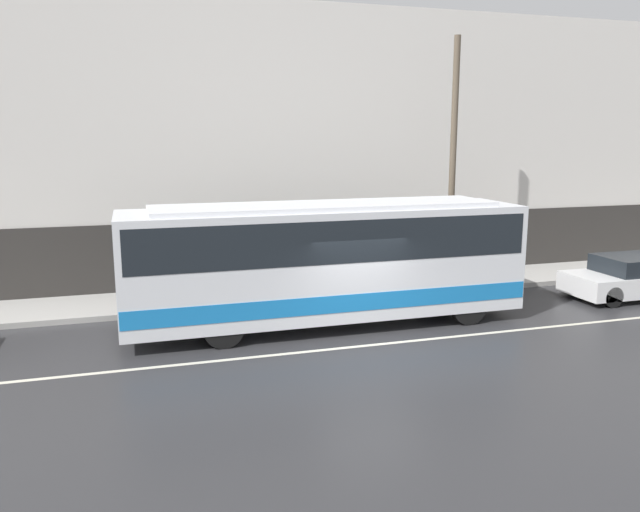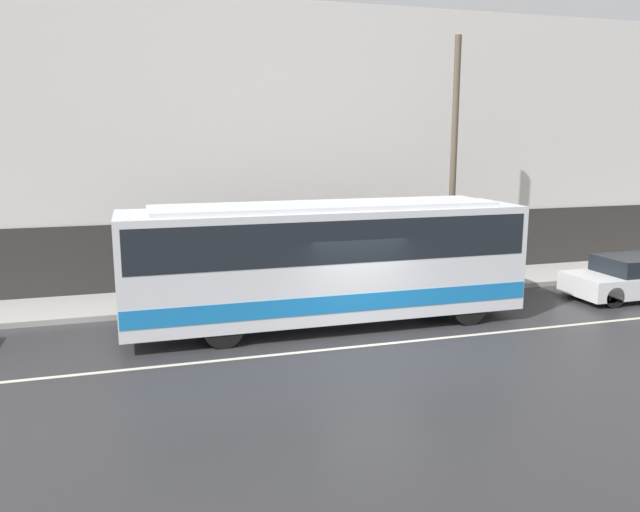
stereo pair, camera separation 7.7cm
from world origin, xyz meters
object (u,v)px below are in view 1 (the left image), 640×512
at_px(sedan_white_front, 635,277).
at_px(utility_pole_near, 453,164).
at_px(pedestrian_waiting, 251,267).
at_px(transit_bus, 326,257).

distance_m(sedan_white_front, utility_pole_near, 6.80).
bearing_deg(utility_pole_near, pedestrian_waiting, 167.87).
bearing_deg(transit_bus, utility_pole_near, 27.04).
bearing_deg(pedestrian_waiting, sedan_white_front, -18.89).
bearing_deg(utility_pole_near, transit_bus, -152.96).
height_order(transit_bus, pedestrian_waiting, transit_bus).
relative_size(transit_bus, pedestrian_waiting, 6.80).
height_order(sedan_white_front, utility_pole_near, utility_pole_near).
bearing_deg(transit_bus, pedestrian_waiting, 108.05).
xyz_separation_m(transit_bus, sedan_white_front, (10.30, -0.00, -1.23)).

